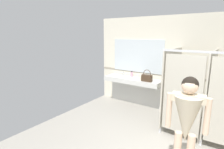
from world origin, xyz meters
name	(u,v)px	position (x,y,z in m)	size (l,w,h in m)	color
wall_back	(201,67)	(0.00, 2.55, 1.37)	(6.29, 0.12, 2.74)	beige
wall_back_tile_band	(199,79)	(0.00, 2.48, 1.05)	(6.29, 0.01, 0.06)	#9E937F
vanity_counter	(134,85)	(-1.82, 2.28, 0.66)	(1.80, 0.56, 1.01)	silver
mirror_panel	(137,56)	(-1.82, 2.47, 1.56)	(1.70, 0.02, 1.01)	silver
bathroom_stalls	(209,92)	(0.35, 1.57, 1.00)	(1.77, 1.44, 1.92)	#B2AD9E
person_standing	(187,119)	(0.27, -0.10, 1.05)	(0.57, 0.46, 1.66)	beige
handbag	(147,78)	(-1.29, 2.05, 1.01)	(0.29, 0.13, 0.34)	#3F2D1E
soap_dispenser	(132,74)	(-1.95, 2.35, 0.97)	(0.07, 0.07, 0.18)	#D899B2
paper_cup	(141,79)	(-1.47, 2.06, 0.95)	(0.07, 0.07, 0.10)	beige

